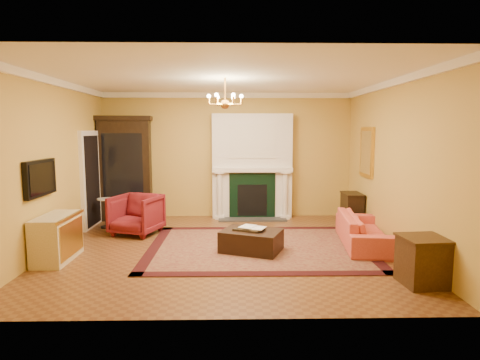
{
  "coord_description": "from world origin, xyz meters",
  "views": [
    {
      "loc": [
        0.11,
        -7.01,
        2.1
      ],
      "look_at": [
        0.26,
        0.3,
        1.2
      ],
      "focal_mm": 30.0,
      "sensor_mm": 36.0,
      "label": 1
    }
  ],
  "objects_px": {
    "pedestal_table": "(106,211)",
    "end_table": "(423,262)",
    "china_cabinet": "(126,170)",
    "console_table": "(352,210)",
    "leather_ottoman": "(251,241)",
    "wingback_armchair": "(136,213)",
    "commode": "(57,238)",
    "coral_sofa": "(364,225)"
  },
  "relations": [
    {
      "from": "pedestal_table",
      "to": "end_table",
      "type": "xyz_separation_m",
      "value": [
        5.33,
        -3.35,
        -0.06
      ]
    },
    {
      "from": "china_cabinet",
      "to": "console_table",
      "type": "bearing_deg",
      "value": -13.72
    },
    {
      "from": "leather_ottoman",
      "to": "pedestal_table",
      "type": "bearing_deg",
      "value": 171.51
    },
    {
      "from": "pedestal_table",
      "to": "console_table",
      "type": "distance_m",
      "value": 5.39
    },
    {
      "from": "console_table",
      "to": "china_cabinet",
      "type": "bearing_deg",
      "value": 172.03
    },
    {
      "from": "china_cabinet",
      "to": "wingback_armchair",
      "type": "bearing_deg",
      "value": -73.66
    },
    {
      "from": "china_cabinet",
      "to": "console_table",
      "type": "distance_m",
      "value": 5.31
    },
    {
      "from": "console_table",
      "to": "end_table",
      "type": "bearing_deg",
      "value": -90.13
    },
    {
      "from": "end_table",
      "to": "leather_ottoman",
      "type": "xyz_separation_m",
      "value": [
        -2.27,
        1.55,
        -0.12
      ]
    },
    {
      "from": "end_table",
      "to": "commode",
      "type": "bearing_deg",
      "value": 168.05
    },
    {
      "from": "commode",
      "to": "coral_sofa",
      "type": "relative_size",
      "value": 0.51
    },
    {
      "from": "coral_sofa",
      "to": "wingback_armchair",
      "type": "bearing_deg",
      "value": 85.9
    },
    {
      "from": "pedestal_table",
      "to": "coral_sofa",
      "type": "height_order",
      "value": "coral_sofa"
    },
    {
      "from": "pedestal_table",
      "to": "commode",
      "type": "bearing_deg",
      "value": -93.04
    },
    {
      "from": "commode",
      "to": "coral_sofa",
      "type": "bearing_deg",
      "value": 8.44
    },
    {
      "from": "pedestal_table",
      "to": "console_table",
      "type": "relative_size",
      "value": 0.92
    },
    {
      "from": "pedestal_table",
      "to": "commode",
      "type": "height_order",
      "value": "commode"
    },
    {
      "from": "commode",
      "to": "console_table",
      "type": "relative_size",
      "value": 1.42
    },
    {
      "from": "coral_sofa",
      "to": "end_table",
      "type": "bearing_deg",
      "value": -167.15
    },
    {
      "from": "leather_ottoman",
      "to": "china_cabinet",
      "type": "bearing_deg",
      "value": 158.34
    },
    {
      "from": "commode",
      "to": "console_table",
      "type": "height_order",
      "value": "commode"
    },
    {
      "from": "pedestal_table",
      "to": "coral_sofa",
      "type": "xyz_separation_m",
      "value": [
        5.15,
        -1.44,
        0.0
      ]
    },
    {
      "from": "pedestal_table",
      "to": "console_table",
      "type": "bearing_deg",
      "value": 1.18
    },
    {
      "from": "coral_sofa",
      "to": "commode",
      "type": "bearing_deg",
      "value": 105.64
    },
    {
      "from": "coral_sofa",
      "to": "end_table",
      "type": "height_order",
      "value": "coral_sofa"
    },
    {
      "from": "commode",
      "to": "coral_sofa",
      "type": "height_order",
      "value": "coral_sofa"
    },
    {
      "from": "wingback_armchair",
      "to": "pedestal_table",
      "type": "height_order",
      "value": "wingback_armchair"
    },
    {
      "from": "china_cabinet",
      "to": "pedestal_table",
      "type": "distance_m",
      "value": 1.23
    },
    {
      "from": "wingback_armchair",
      "to": "commode",
      "type": "relative_size",
      "value": 0.89
    },
    {
      "from": "wingback_armchair",
      "to": "coral_sofa",
      "type": "relative_size",
      "value": 0.46
    },
    {
      "from": "end_table",
      "to": "console_table",
      "type": "height_order",
      "value": "console_table"
    },
    {
      "from": "commode",
      "to": "leather_ottoman",
      "type": "height_order",
      "value": "commode"
    },
    {
      "from": "pedestal_table",
      "to": "leather_ottoman",
      "type": "relative_size",
      "value": 0.66
    },
    {
      "from": "console_table",
      "to": "leather_ottoman",
      "type": "xyz_separation_m",
      "value": [
        -2.33,
        -1.91,
        -0.15
      ]
    },
    {
      "from": "coral_sofa",
      "to": "leather_ottoman",
      "type": "distance_m",
      "value": 2.12
    },
    {
      "from": "console_table",
      "to": "leather_ottoman",
      "type": "bearing_deg",
      "value": -139.75
    },
    {
      "from": "wingback_armchair",
      "to": "end_table",
      "type": "height_order",
      "value": "wingback_armchair"
    },
    {
      "from": "wingback_armchair",
      "to": "leather_ottoman",
      "type": "xyz_separation_m",
      "value": [
        2.28,
        -1.25,
        -0.25
      ]
    },
    {
      "from": "china_cabinet",
      "to": "console_table",
      "type": "xyz_separation_m",
      "value": [
        5.18,
        -0.81,
        -0.82
      ]
    },
    {
      "from": "console_table",
      "to": "commode",
      "type": "bearing_deg",
      "value": -156.39
    },
    {
      "from": "end_table",
      "to": "leather_ottoman",
      "type": "distance_m",
      "value": 2.75
    },
    {
      "from": "end_table",
      "to": "console_table",
      "type": "bearing_deg",
      "value": 89.01
    }
  ]
}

